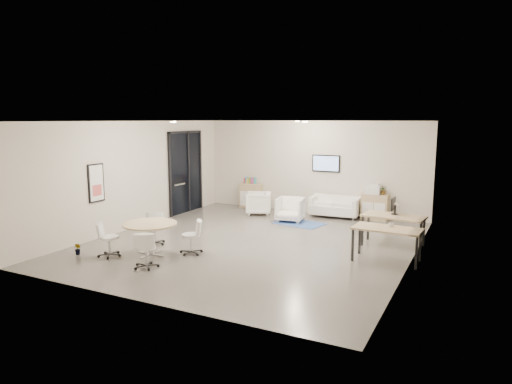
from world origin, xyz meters
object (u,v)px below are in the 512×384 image
object	(u,v)px
armchair_left	(258,202)
desk_rear	(394,219)
sideboard_left	(251,196)
loveseat	(335,207)
sideboard_right	(375,207)
round_table	(150,227)
armchair_right	(290,208)
desk_front	(387,231)

from	to	relation	value
armchair_left	desk_rear	xyz separation A→B (m)	(4.90, -2.03, 0.30)
sideboard_left	loveseat	distance (m)	3.27
sideboard_left	loveseat	size ratio (longest dim) A/B	0.54
loveseat	desk_rear	bearing A→B (deg)	-52.30
sideboard_right	round_table	size ratio (longest dim) A/B	0.65
sideboard_right	armchair_left	xyz separation A→B (m)	(-3.79, -0.93, -0.00)
armchair_right	desk_rear	world-z (taller)	armchair_right
desk_front	armchair_right	bearing A→B (deg)	144.23
loveseat	armchair_left	distance (m)	2.61
sideboard_left	round_table	bearing A→B (deg)	-84.78
armchair_left	desk_rear	bearing A→B (deg)	44.89
sideboard_right	armchair_right	distance (m)	2.80
armchair_left	round_table	world-z (taller)	armchair_left
sideboard_left	desk_front	bearing A→B (deg)	-37.12
loveseat	desk_front	distance (m)	4.90
desk_rear	armchair_right	bearing A→B (deg)	163.05
sideboard_right	desk_front	xyz separation A→B (m)	(1.22, -4.37, 0.29)
armchair_left	round_table	xyz separation A→B (m)	(-0.18, -5.49, 0.28)
loveseat	armchair_left	xyz separation A→B (m)	(-2.50, -0.76, 0.09)
armchair_left	armchair_right	world-z (taller)	armchair_right
loveseat	armchair_right	xyz separation A→B (m)	(-1.08, -1.32, 0.10)
sideboard_left	sideboard_right	bearing A→B (deg)	0.02
sideboard_left	round_table	xyz separation A→B (m)	(0.59, -6.42, 0.26)
round_table	sideboard_left	bearing A→B (deg)	95.22
loveseat	round_table	bearing A→B (deg)	-116.29
sideboard_left	armchair_right	size ratio (longest dim) A/B	1.05
desk_front	sideboard_left	bearing A→B (deg)	145.83
sideboard_right	round_table	world-z (taller)	sideboard_right
round_table	desk_front	bearing A→B (deg)	21.61
armchair_right	round_table	size ratio (longest dim) A/B	0.66
sideboard_right	round_table	bearing A→B (deg)	-121.71
armchair_left	armchair_right	size ratio (longest dim) A/B	0.99
armchair_left	armchair_right	xyz separation A→B (m)	(1.42, -0.56, 0.01)
sideboard_left	sideboard_right	world-z (taller)	sideboard_left
round_table	armchair_left	bearing A→B (deg)	88.10
armchair_right	desk_front	distance (m)	4.60
sideboard_left	desk_front	xyz separation A→B (m)	(5.77, -4.37, 0.26)
loveseat	armchair_left	size ratio (longest dim) A/B	1.97
sideboard_left	armchair_left	bearing A→B (deg)	-50.52
loveseat	round_table	distance (m)	6.81
sideboard_left	sideboard_right	xyz separation A→B (m)	(4.55, 0.00, -0.02)
armchair_left	desk_rear	size ratio (longest dim) A/B	0.52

